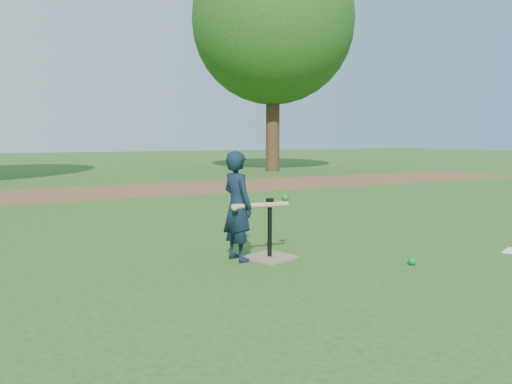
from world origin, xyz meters
name	(u,v)px	position (x,y,z in m)	size (l,w,h in m)	color
ground	(299,266)	(0.00, 0.00, 0.00)	(80.00, 80.00, 0.00)	#285116
dirt_strip	(122,191)	(0.00, 7.50, 0.01)	(24.00, 3.00, 0.01)	brown
child	(237,206)	(-0.43, 0.47, 0.55)	(0.40, 0.26, 1.09)	black
wiffle_ball_ground	(412,261)	(0.98, -0.49, 0.04)	(0.08, 0.08, 0.08)	#0C862A
batting_tee	(270,248)	(-0.11, 0.39, 0.11)	(0.55, 0.55, 0.61)	#93765D
swing_action	(263,204)	(-0.19, 0.38, 0.57)	(0.69, 0.17, 0.13)	tan
tree_right	(273,23)	(6.50, 12.00, 5.29)	(5.80, 5.80, 8.21)	#382316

